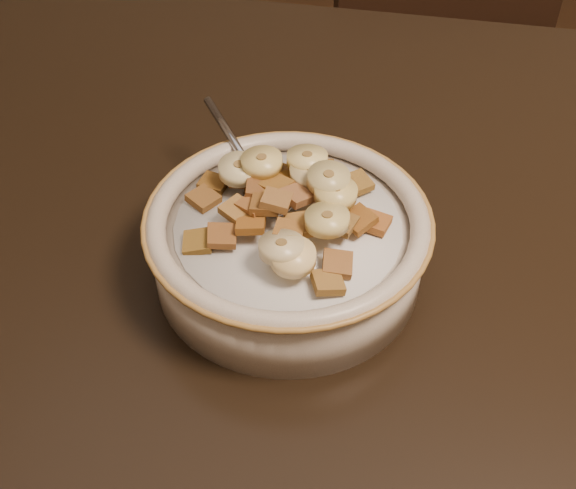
% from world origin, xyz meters
% --- Properties ---
extents(table, '(1.42, 0.93, 0.04)m').
position_xyz_m(table, '(0.00, 0.00, 0.73)').
color(table, black).
rests_on(table, floor).
extents(chair, '(0.47, 0.47, 0.84)m').
position_xyz_m(chair, '(0.11, 0.60, 0.42)').
color(chair, black).
rests_on(chair, floor).
extents(cereal_bowl, '(0.20, 0.20, 0.05)m').
position_xyz_m(cereal_bowl, '(0.02, 0.00, 0.77)').
color(cereal_bowl, beige).
rests_on(cereal_bowl, table).
extents(milk, '(0.17, 0.17, 0.00)m').
position_xyz_m(milk, '(0.02, 0.00, 0.80)').
color(milk, white).
rests_on(milk, cereal_bowl).
extents(spoon, '(0.06, 0.06, 0.01)m').
position_xyz_m(spoon, '(-0.00, 0.03, 0.80)').
color(spoon, '#A8ADBB').
rests_on(spoon, cereal_bowl).
extents(cereal_square_0, '(0.02, 0.02, 0.01)m').
position_xyz_m(cereal_square_0, '(-0.01, 0.02, 0.82)').
color(cereal_square_0, brown).
rests_on(cereal_square_0, milk).
extents(cereal_square_1, '(0.03, 0.03, 0.01)m').
position_xyz_m(cereal_square_1, '(0.04, 0.03, 0.81)').
color(cereal_square_1, brown).
rests_on(cereal_square_1, milk).
extents(cereal_square_2, '(0.02, 0.02, 0.01)m').
position_xyz_m(cereal_square_2, '(0.06, -0.03, 0.81)').
color(cereal_square_2, '#98602D').
rests_on(cereal_square_2, milk).
extents(cereal_square_3, '(0.02, 0.02, 0.01)m').
position_xyz_m(cereal_square_3, '(-0.04, -0.03, 0.80)').
color(cereal_square_3, brown).
rests_on(cereal_square_3, milk).
extents(cereal_square_4, '(0.03, 0.03, 0.01)m').
position_xyz_m(cereal_square_4, '(0.07, 0.01, 0.81)').
color(cereal_square_4, brown).
rests_on(cereal_square_4, milk).
extents(cereal_square_5, '(0.03, 0.03, 0.01)m').
position_xyz_m(cereal_square_5, '(-0.01, 0.03, 0.81)').
color(cereal_square_5, brown).
rests_on(cereal_square_5, milk).
extents(cereal_square_6, '(0.03, 0.03, 0.01)m').
position_xyz_m(cereal_square_6, '(0.03, -0.01, 0.82)').
color(cereal_square_6, brown).
rests_on(cereal_square_6, milk).
extents(cereal_square_7, '(0.03, 0.03, 0.01)m').
position_xyz_m(cereal_square_7, '(0.01, 0.05, 0.81)').
color(cereal_square_7, brown).
rests_on(cereal_square_7, milk).
extents(cereal_square_8, '(0.03, 0.03, 0.01)m').
position_xyz_m(cereal_square_8, '(-0.01, 0.00, 0.82)').
color(cereal_square_8, brown).
rests_on(cereal_square_8, milk).
extents(cereal_square_9, '(0.03, 0.03, 0.01)m').
position_xyz_m(cereal_square_9, '(-0.02, -0.00, 0.81)').
color(cereal_square_9, olive).
rests_on(cereal_square_9, milk).
extents(cereal_square_10, '(0.03, 0.03, 0.01)m').
position_xyz_m(cereal_square_10, '(0.06, 0.05, 0.81)').
color(cereal_square_10, olive).
rests_on(cereal_square_10, milk).
extents(cereal_square_11, '(0.03, 0.03, 0.01)m').
position_xyz_m(cereal_square_11, '(-0.05, 0.01, 0.80)').
color(cereal_square_11, brown).
rests_on(cereal_square_11, milk).
extents(cereal_square_12, '(0.03, 0.03, 0.01)m').
position_xyz_m(cereal_square_12, '(-0.03, 0.04, 0.81)').
color(cereal_square_12, brown).
rests_on(cereal_square_12, milk).
extents(cereal_square_13, '(0.03, 0.03, 0.01)m').
position_xyz_m(cereal_square_13, '(0.01, 0.02, 0.82)').
color(cereal_square_13, brown).
rests_on(cereal_square_13, milk).
extents(cereal_square_14, '(0.02, 0.02, 0.01)m').
position_xyz_m(cereal_square_14, '(-0.00, -0.02, 0.81)').
color(cereal_square_14, brown).
rests_on(cereal_square_14, milk).
extents(cereal_square_15, '(0.03, 0.03, 0.01)m').
position_xyz_m(cereal_square_15, '(0.00, 0.04, 0.81)').
color(cereal_square_15, brown).
rests_on(cereal_square_15, milk).
extents(cereal_square_16, '(0.03, 0.02, 0.01)m').
position_xyz_m(cereal_square_16, '(0.06, 0.00, 0.81)').
color(cereal_square_16, olive).
rests_on(cereal_square_16, milk).
extents(cereal_square_17, '(0.03, 0.02, 0.01)m').
position_xyz_m(cereal_square_17, '(0.03, 0.07, 0.81)').
color(cereal_square_17, brown).
rests_on(cereal_square_17, milk).
extents(cereal_square_18, '(0.02, 0.02, 0.01)m').
position_xyz_m(cereal_square_18, '(0.08, 0.02, 0.80)').
color(cereal_square_18, '#984E1A').
rests_on(cereal_square_18, milk).
extents(cereal_square_19, '(0.03, 0.03, 0.01)m').
position_xyz_m(cereal_square_19, '(0.00, 0.01, 0.82)').
color(cereal_square_19, olive).
rests_on(cereal_square_19, milk).
extents(cereal_square_20, '(0.03, 0.03, 0.01)m').
position_xyz_m(cereal_square_20, '(0.02, 0.01, 0.82)').
color(cereal_square_20, '#925D32').
rests_on(cereal_square_20, milk).
extents(cereal_square_21, '(0.02, 0.02, 0.01)m').
position_xyz_m(cereal_square_21, '(-0.05, 0.03, 0.80)').
color(cereal_square_21, brown).
rests_on(cereal_square_21, milk).
extents(cereal_square_22, '(0.03, 0.03, 0.01)m').
position_xyz_m(cereal_square_22, '(-0.02, -0.03, 0.81)').
color(cereal_square_22, brown).
rests_on(cereal_square_22, milk).
extents(cereal_square_23, '(0.03, 0.03, 0.01)m').
position_xyz_m(cereal_square_23, '(0.06, -0.05, 0.81)').
color(cereal_square_23, olive).
rests_on(cereal_square_23, milk).
extents(cereal_square_24, '(0.02, 0.02, 0.01)m').
position_xyz_m(cereal_square_24, '(0.00, -0.00, 0.82)').
color(cereal_square_24, brown).
rests_on(cereal_square_24, milk).
extents(cereal_square_25, '(0.02, 0.02, 0.01)m').
position_xyz_m(cereal_square_25, '(0.03, 0.06, 0.81)').
color(cereal_square_25, brown).
rests_on(cereal_square_25, milk).
extents(cereal_square_26, '(0.02, 0.02, 0.01)m').
position_xyz_m(cereal_square_26, '(0.01, 0.00, 0.83)').
color(cereal_square_26, '#9C6B36').
rests_on(cereal_square_26, milk).
extents(cereal_square_27, '(0.02, 0.02, 0.01)m').
position_xyz_m(cereal_square_27, '(0.02, -0.02, 0.82)').
color(cereal_square_27, '#945B25').
rests_on(cereal_square_27, milk).
extents(banana_slice_0, '(0.03, 0.03, 0.01)m').
position_xyz_m(banana_slice_0, '(0.02, -0.04, 0.82)').
color(banana_slice_0, '#CAB686').
rests_on(banana_slice_0, milk).
extents(banana_slice_1, '(0.03, 0.03, 0.01)m').
position_xyz_m(banana_slice_1, '(0.05, 0.02, 0.83)').
color(banana_slice_1, '#F5D17B').
rests_on(banana_slice_1, milk).
extents(banana_slice_2, '(0.04, 0.04, 0.01)m').
position_xyz_m(banana_slice_2, '(0.02, 0.05, 0.83)').
color(banana_slice_2, '#FBDB80').
rests_on(banana_slice_2, milk).
extents(banana_slice_3, '(0.04, 0.04, 0.01)m').
position_xyz_m(banana_slice_3, '(0.03, 0.04, 0.82)').
color(banana_slice_3, '#F0D98C').
rests_on(banana_slice_3, milk).
extents(banana_slice_4, '(0.04, 0.04, 0.01)m').
position_xyz_m(banana_slice_4, '(-0.03, 0.04, 0.82)').
color(banana_slice_4, beige).
rests_on(banana_slice_4, milk).
extents(banana_slice_5, '(0.04, 0.04, 0.01)m').
position_xyz_m(banana_slice_5, '(0.04, 0.03, 0.83)').
color(banana_slice_5, '#D3BC7B').
rests_on(banana_slice_5, milk).
extents(banana_slice_6, '(0.04, 0.04, 0.01)m').
position_xyz_m(banana_slice_6, '(0.03, -0.04, 0.82)').
color(banana_slice_6, '#FCD788').
rests_on(banana_slice_6, milk).
extents(banana_slice_7, '(0.04, 0.04, 0.01)m').
position_xyz_m(banana_slice_7, '(0.05, -0.01, 0.83)').
color(banana_slice_7, '#F3DC7F').
rests_on(banana_slice_7, milk).
extents(banana_slice_8, '(0.03, 0.03, 0.01)m').
position_xyz_m(banana_slice_8, '(-0.01, 0.04, 0.83)').
color(banana_slice_8, '#FFE987').
rests_on(banana_slice_8, milk).
extents(banana_slice_9, '(0.03, 0.03, 0.01)m').
position_xyz_m(banana_slice_9, '(-0.01, 0.05, 0.82)').
color(banana_slice_9, '#FFE5A2').
rests_on(banana_slice_9, milk).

